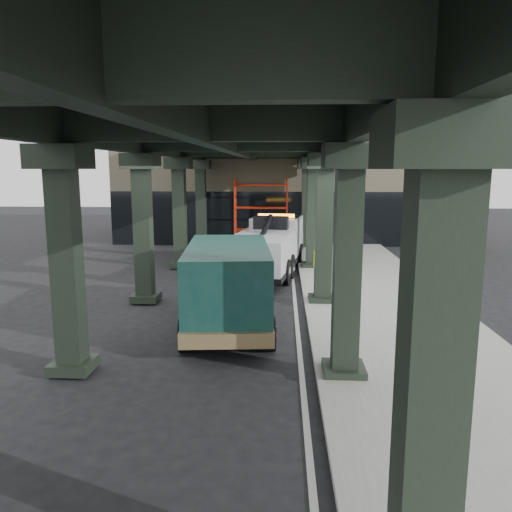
% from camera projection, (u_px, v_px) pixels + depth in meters
% --- Properties ---
extents(ground, '(90.00, 90.00, 0.00)m').
position_uv_depth(ground, '(240.00, 321.00, 14.93)').
color(ground, black).
rests_on(ground, ground).
extents(sidewalk, '(5.00, 40.00, 0.15)m').
position_uv_depth(sidewalk, '(379.00, 303.00, 16.65)').
color(sidewalk, gray).
rests_on(sidewalk, ground).
extents(lane_stripe, '(0.12, 38.00, 0.01)m').
position_uv_depth(lane_stripe, '(295.00, 304.00, 16.81)').
color(lane_stripe, silver).
rests_on(lane_stripe, ground).
extents(viaduct, '(7.40, 32.00, 6.40)m').
position_uv_depth(viaduct, '(232.00, 139.00, 15.98)').
color(viaduct, black).
rests_on(viaduct, ground).
extents(building, '(22.00, 10.00, 8.00)m').
position_uv_depth(building, '(294.00, 177.00, 33.81)').
color(building, '#C6B793').
rests_on(building, ground).
extents(scaffolding, '(3.08, 0.88, 4.00)m').
position_uv_depth(scaffolding, '(261.00, 211.00, 28.97)').
color(scaffolding, red).
rests_on(scaffolding, ground).
extents(tow_truck, '(3.29, 8.08, 2.58)m').
position_uv_depth(tow_truck, '(270.00, 245.00, 21.67)').
color(tow_truck, black).
rests_on(tow_truck, ground).
extents(towed_van, '(2.86, 6.17, 2.43)m').
position_uv_depth(towed_van, '(228.00, 283.00, 14.15)').
color(towed_van, '#0F3832').
rests_on(towed_van, ground).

